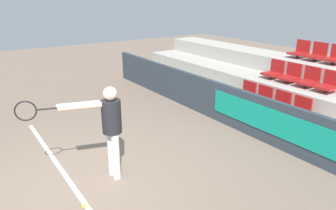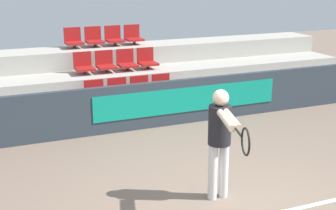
{
  "view_description": "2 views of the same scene",
  "coord_description": "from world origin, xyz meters",
  "px_view_note": "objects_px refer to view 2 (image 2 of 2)",
  "views": [
    {
      "loc": [
        4.66,
        -1.45,
        3.02
      ],
      "look_at": [
        -0.3,
        1.87,
        0.96
      ],
      "focal_mm": 35.0,
      "sensor_mm": 36.0,
      "label": 1
    },
    {
      "loc": [
        -2.99,
        -4.81,
        3.19
      ],
      "look_at": [
        -0.1,
        2.13,
        0.97
      ],
      "focal_mm": 50.0,
      "sensor_mm": 36.0,
      "label": 2
    }
  ],
  "objects_px": {
    "stadium_chair_5": "(106,63)",
    "stadium_chair_1": "(119,92)",
    "tennis_player": "(221,134)",
    "stadium_chair_9": "(94,39)",
    "stadium_chair_2": "(141,90)",
    "stadium_chair_8": "(74,40)",
    "stadium_chair_10": "(114,38)",
    "stadium_chair_3": "(163,88)",
    "stadium_chair_0": "(95,94)",
    "stadium_chair_4": "(84,65)",
    "stadium_chair_6": "(127,62)",
    "stadium_chair_7": "(147,60)",
    "stadium_chair_11": "(133,36)"
  },
  "relations": [
    {
      "from": "stadium_chair_5",
      "to": "stadium_chair_9",
      "type": "height_order",
      "value": "stadium_chair_9"
    },
    {
      "from": "stadium_chair_0",
      "to": "stadium_chair_5",
      "type": "xyz_separation_m",
      "value": [
        0.51,
        1.0,
        0.44
      ]
    },
    {
      "from": "stadium_chair_0",
      "to": "stadium_chair_5",
      "type": "relative_size",
      "value": 1.0
    },
    {
      "from": "stadium_chair_5",
      "to": "stadium_chair_1",
      "type": "bearing_deg",
      "value": -90.0
    },
    {
      "from": "stadium_chair_0",
      "to": "tennis_player",
      "type": "relative_size",
      "value": 0.3
    },
    {
      "from": "stadium_chair_2",
      "to": "stadium_chair_3",
      "type": "relative_size",
      "value": 1.0
    },
    {
      "from": "stadium_chair_1",
      "to": "stadium_chair_10",
      "type": "distance_m",
      "value": 2.24
    },
    {
      "from": "stadium_chair_7",
      "to": "stadium_chair_11",
      "type": "xyz_separation_m",
      "value": [
        0.0,
        1.0,
        0.44
      ]
    },
    {
      "from": "stadium_chair_0",
      "to": "stadium_chair_2",
      "type": "distance_m",
      "value": 1.02
    },
    {
      "from": "stadium_chair_2",
      "to": "stadium_chair_4",
      "type": "distance_m",
      "value": 1.49
    },
    {
      "from": "stadium_chair_2",
      "to": "stadium_chair_9",
      "type": "height_order",
      "value": "stadium_chair_9"
    },
    {
      "from": "stadium_chair_0",
      "to": "stadium_chair_5",
      "type": "height_order",
      "value": "stadium_chair_5"
    },
    {
      "from": "stadium_chair_0",
      "to": "stadium_chair_5",
      "type": "distance_m",
      "value": 1.2
    },
    {
      "from": "stadium_chair_1",
      "to": "stadium_chair_7",
      "type": "distance_m",
      "value": 1.49
    },
    {
      "from": "stadium_chair_3",
      "to": "stadium_chair_11",
      "type": "bearing_deg",
      "value": 90.0
    },
    {
      "from": "stadium_chair_4",
      "to": "stadium_chair_8",
      "type": "xyz_separation_m",
      "value": [
        0.0,
        1.0,
        0.44
      ]
    },
    {
      "from": "stadium_chair_2",
      "to": "stadium_chair_4",
      "type": "height_order",
      "value": "stadium_chair_4"
    },
    {
      "from": "stadium_chair_1",
      "to": "stadium_chair_2",
      "type": "height_order",
      "value": "same"
    },
    {
      "from": "tennis_player",
      "to": "stadium_chair_9",
      "type": "bearing_deg",
      "value": 108.4
    },
    {
      "from": "stadium_chair_7",
      "to": "stadium_chair_9",
      "type": "height_order",
      "value": "stadium_chair_9"
    },
    {
      "from": "stadium_chair_0",
      "to": "stadium_chair_6",
      "type": "bearing_deg",
      "value": 44.6
    },
    {
      "from": "stadium_chair_9",
      "to": "stadium_chair_11",
      "type": "distance_m",
      "value": 1.02
    },
    {
      "from": "stadium_chair_5",
      "to": "stadium_chair_0",
      "type": "bearing_deg",
      "value": -116.89
    },
    {
      "from": "tennis_player",
      "to": "stadium_chair_11",
      "type": "bearing_deg",
      "value": 98.8
    },
    {
      "from": "stadium_chair_3",
      "to": "stadium_chair_4",
      "type": "distance_m",
      "value": 1.88
    },
    {
      "from": "stadium_chair_2",
      "to": "stadium_chair_10",
      "type": "height_order",
      "value": "stadium_chair_10"
    },
    {
      "from": "stadium_chair_4",
      "to": "stadium_chair_8",
      "type": "relative_size",
      "value": 1.0
    },
    {
      "from": "stadium_chair_3",
      "to": "stadium_chair_6",
      "type": "bearing_deg",
      "value": 116.89
    },
    {
      "from": "stadium_chair_4",
      "to": "stadium_chair_11",
      "type": "height_order",
      "value": "stadium_chair_11"
    },
    {
      "from": "stadium_chair_7",
      "to": "stadium_chair_6",
      "type": "bearing_deg",
      "value": 180.0
    },
    {
      "from": "stadium_chair_2",
      "to": "stadium_chair_8",
      "type": "relative_size",
      "value": 1.0
    },
    {
      "from": "stadium_chair_2",
      "to": "stadium_chair_6",
      "type": "relative_size",
      "value": 1.0
    },
    {
      "from": "stadium_chair_1",
      "to": "stadium_chair_4",
      "type": "xyz_separation_m",
      "value": [
        -0.51,
        1.0,
        0.44
      ]
    },
    {
      "from": "stadium_chair_0",
      "to": "stadium_chair_6",
      "type": "height_order",
      "value": "stadium_chair_6"
    },
    {
      "from": "stadium_chair_1",
      "to": "stadium_chair_3",
      "type": "height_order",
      "value": "same"
    },
    {
      "from": "stadium_chair_3",
      "to": "stadium_chair_11",
      "type": "height_order",
      "value": "stadium_chair_11"
    },
    {
      "from": "stadium_chair_0",
      "to": "stadium_chair_9",
      "type": "xyz_separation_m",
      "value": [
        0.51,
        2.0,
        0.87
      ]
    },
    {
      "from": "stadium_chair_6",
      "to": "stadium_chair_7",
      "type": "bearing_deg",
      "value": 0.0
    },
    {
      "from": "stadium_chair_2",
      "to": "tennis_player",
      "type": "bearing_deg",
      "value": -93.71
    },
    {
      "from": "stadium_chair_9",
      "to": "stadium_chair_2",
      "type": "bearing_deg",
      "value": -75.77
    },
    {
      "from": "stadium_chair_0",
      "to": "stadium_chair_2",
      "type": "height_order",
      "value": "same"
    },
    {
      "from": "stadium_chair_1",
      "to": "tennis_player",
      "type": "height_order",
      "value": "tennis_player"
    },
    {
      "from": "tennis_player",
      "to": "stadium_chair_5",
      "type": "bearing_deg",
      "value": 108.86
    },
    {
      "from": "stadium_chair_10",
      "to": "stadium_chair_8",
      "type": "bearing_deg",
      "value": 180.0
    },
    {
      "from": "stadium_chair_8",
      "to": "stadium_chair_10",
      "type": "height_order",
      "value": "same"
    },
    {
      "from": "stadium_chair_0",
      "to": "stadium_chair_4",
      "type": "bearing_deg",
      "value": 90.0
    },
    {
      "from": "stadium_chair_2",
      "to": "stadium_chair_8",
      "type": "height_order",
      "value": "stadium_chair_8"
    },
    {
      "from": "stadium_chair_1",
      "to": "stadium_chair_3",
      "type": "bearing_deg",
      "value": 0.0
    },
    {
      "from": "stadium_chair_1",
      "to": "stadium_chair_6",
      "type": "distance_m",
      "value": 1.2
    },
    {
      "from": "stadium_chair_0",
      "to": "stadium_chair_8",
      "type": "xyz_separation_m",
      "value": [
        0.0,
        2.0,
        0.87
      ]
    }
  ]
}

